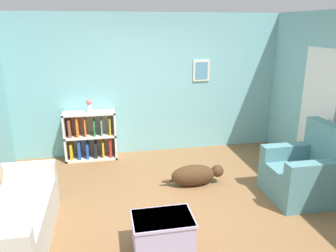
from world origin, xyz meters
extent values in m
plane|color=brown|center=(0.00, 0.00, 0.00)|extent=(14.00, 14.00, 0.00)
cube|color=#7AB7BC|center=(0.00, 2.25, 1.30)|extent=(5.60, 0.10, 2.60)
cube|color=silver|center=(1.00, 2.19, 1.55)|extent=(0.32, 0.02, 0.40)
cube|color=#568EAD|center=(1.00, 2.18, 1.55)|extent=(0.24, 0.01, 0.32)
cube|color=white|center=(2.49, 0.70, 1.02)|extent=(0.02, 0.84, 2.05)
sphere|color=tan|center=(2.46, 0.35, 1.00)|extent=(0.05, 0.05, 0.05)
cube|color=beige|center=(-1.96, -0.40, 0.23)|extent=(0.88, 1.71, 0.46)
cube|color=beige|center=(-1.96, 0.37, 0.56)|extent=(0.88, 0.16, 0.20)
cube|color=silver|center=(-1.57, 2.01, 0.44)|extent=(0.04, 0.34, 0.89)
cube|color=silver|center=(-0.68, 2.01, 0.44)|extent=(0.04, 0.34, 0.89)
cube|color=silver|center=(-1.12, 2.17, 0.44)|extent=(0.92, 0.02, 0.89)
cube|color=silver|center=(-1.12, 2.01, 0.02)|extent=(0.92, 0.34, 0.04)
cube|color=silver|center=(-1.12, 2.01, 0.44)|extent=(0.92, 0.34, 0.04)
cube|color=silver|center=(-1.12, 2.01, 0.87)|extent=(0.92, 0.34, 0.04)
cube|color=gold|center=(-1.48, 2.00, 0.17)|extent=(0.05, 0.26, 0.31)
cube|color=brown|center=(-1.47, 2.00, 0.63)|extent=(0.04, 0.26, 0.33)
cube|color=#234C9E|center=(-1.34, 2.00, 0.20)|extent=(0.05, 0.26, 0.37)
cube|color=orange|center=(-1.34, 2.00, 0.64)|extent=(0.04, 0.26, 0.35)
cube|color=#234C9E|center=(-1.19, 2.00, 0.17)|extent=(0.04, 0.26, 0.30)
cube|color=orange|center=(-1.20, 2.00, 0.63)|extent=(0.03, 0.26, 0.33)
cube|color=black|center=(-1.04, 2.00, 0.17)|extent=(0.05, 0.26, 0.30)
cube|color=#287A3D|center=(-1.04, 2.00, 0.60)|extent=(0.03, 0.26, 0.28)
cube|color=gold|center=(-0.91, 2.00, 0.17)|extent=(0.04, 0.26, 0.31)
cube|color=#60939E|center=(-0.92, 2.00, 0.61)|extent=(0.03, 0.26, 0.29)
cube|color=#B22823|center=(-0.78, 2.00, 0.21)|extent=(0.05, 0.26, 0.37)
cube|color=gold|center=(-0.77, 2.00, 0.62)|extent=(0.03, 0.26, 0.31)
cube|color=slate|center=(1.84, -0.04, 0.23)|extent=(0.89, 0.85, 0.47)
cube|color=slate|center=(2.19, -0.04, 0.77)|extent=(0.18, 0.85, 0.61)
cube|color=slate|center=(1.84, -0.38, 0.58)|extent=(0.89, 0.18, 0.22)
cube|color=slate|center=(1.84, 0.30, 0.58)|extent=(0.89, 0.18, 0.22)
cube|color=#ADA3CC|center=(-0.29, -0.79, 0.20)|extent=(0.64, 0.44, 0.40)
cube|color=#BBB0DC|center=(-0.29, -0.79, 0.38)|extent=(0.66, 0.46, 0.03)
ellipsoid|color=#472D19|center=(0.44, 0.61, 0.16)|extent=(0.69, 0.30, 0.33)
sphere|color=#472D19|center=(0.83, 0.61, 0.20)|extent=(0.19, 0.19, 0.19)
ellipsoid|color=#472D19|center=(0.04, 0.65, 0.08)|extent=(0.20, 0.05, 0.05)
cylinder|color=silver|center=(-1.11, 2.01, 0.96)|extent=(0.08, 0.08, 0.14)
sphere|color=#E06B70|center=(-1.11, 2.01, 1.08)|extent=(0.10, 0.10, 0.10)
camera|label=1|loc=(-0.83, -3.81, 2.37)|focal=35.00mm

